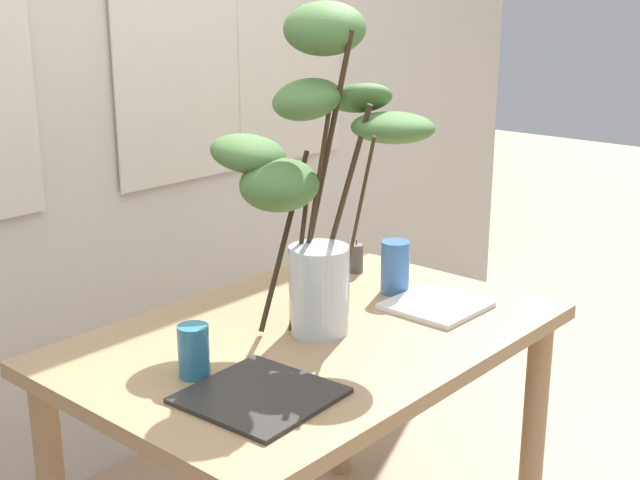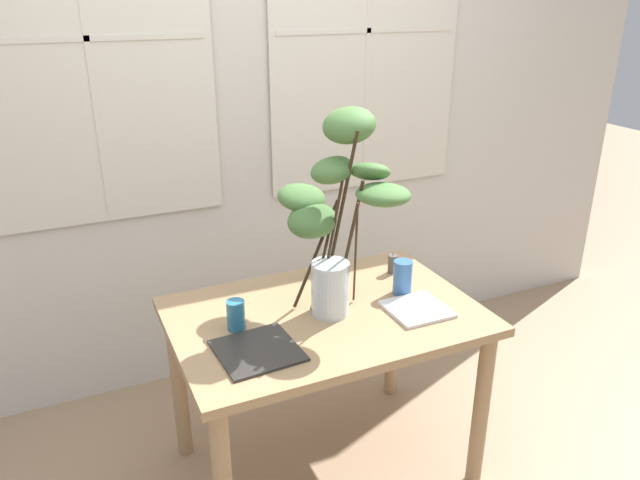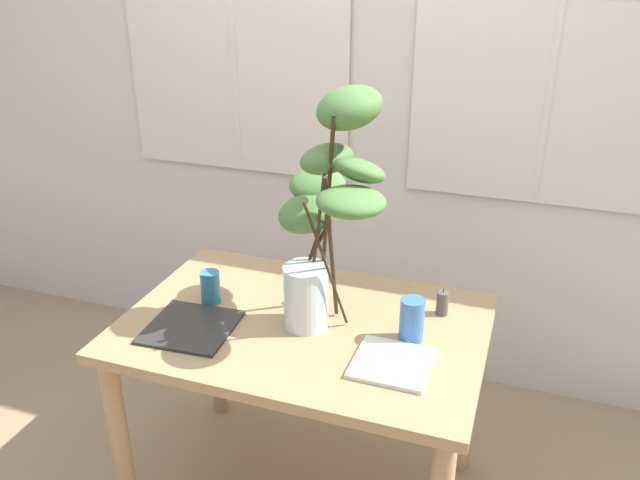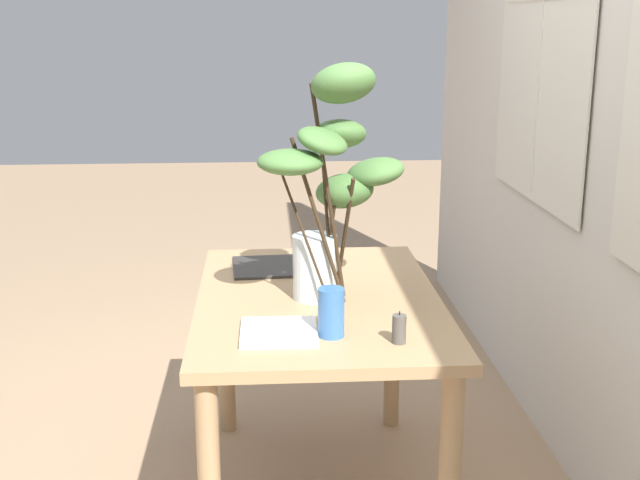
{
  "view_description": "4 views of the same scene",
  "coord_description": "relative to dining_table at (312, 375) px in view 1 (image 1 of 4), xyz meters",
  "views": [
    {
      "loc": [
        -1.43,
        -1.28,
        1.54
      ],
      "look_at": [
        0.03,
        0.0,
        0.96
      ],
      "focal_mm": 48.68,
      "sensor_mm": 36.0,
      "label": 1
    },
    {
      "loc": [
        -0.87,
        -1.85,
        1.88
      ],
      "look_at": [
        -0.01,
        0.02,
        1.04
      ],
      "focal_mm": 34.14,
      "sensor_mm": 36.0,
      "label": 2
    },
    {
      "loc": [
        0.64,
        -1.68,
        1.86
      ],
      "look_at": [
        0.05,
        0.02,
        1.04
      ],
      "focal_mm": 36.38,
      "sensor_mm": 36.0,
      "label": 3
    },
    {
      "loc": [
        2.53,
        -0.17,
        1.62
      ],
      "look_at": [
        0.01,
        0.0,
        0.94
      ],
      "focal_mm": 45.95,
      "sensor_mm": 36.0,
      "label": 4
    }
  ],
  "objects": [
    {
      "name": "vase_with_branches",
      "position": [
        0.06,
        0.04,
        0.52
      ],
      "size": [
        0.45,
        0.52,
        0.78
      ],
      "color": "silver",
      "rests_on": "dining_table"
    },
    {
      "name": "back_wall_with_windows",
      "position": [
        0.0,
        0.98,
        0.69
      ],
      "size": [
        4.85,
        0.14,
        2.62
      ],
      "color": "beige",
      "rests_on": "ground"
    },
    {
      "name": "drinking_glass_blue_right",
      "position": [
        0.35,
        0.01,
        0.18
      ],
      "size": [
        0.08,
        0.08,
        0.14
      ],
      "primitive_type": "cylinder",
      "color": "#386BAD",
      "rests_on": "dining_table"
    },
    {
      "name": "dining_table",
      "position": [
        0.0,
        0.0,
        0.0
      ],
      "size": [
        1.16,
        0.79,
        0.75
      ],
      "color": "tan",
      "rests_on": "ground"
    },
    {
      "name": "plate_square_left",
      "position": [
        -0.33,
        -0.15,
        0.12
      ],
      "size": [
        0.28,
        0.28,
        0.01
      ],
      "primitive_type": "cube",
      "rotation": [
        0.0,
        0.0,
        0.06
      ],
      "color": "#2D2B28",
      "rests_on": "dining_table"
    },
    {
      "name": "pillar_candle",
      "position": [
        0.41,
        0.2,
        0.15
      ],
      "size": [
        0.04,
        0.04,
        0.09
      ],
      "color": "#514C47",
      "rests_on": "dining_table"
    },
    {
      "name": "drinking_glass_blue_left",
      "position": [
        -0.35,
        0.02,
        0.17
      ],
      "size": [
        0.07,
        0.07,
        0.11
      ],
      "primitive_type": "cylinder",
      "color": "teal",
      "rests_on": "dining_table"
    },
    {
      "name": "plate_square_right",
      "position": [
        0.33,
        -0.14,
        0.12
      ],
      "size": [
        0.22,
        0.22,
        0.01
      ],
      "primitive_type": "cube",
      "rotation": [
        0.0,
        0.0,
        -0.01
      ],
      "color": "white",
      "rests_on": "dining_table"
    }
  ]
}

